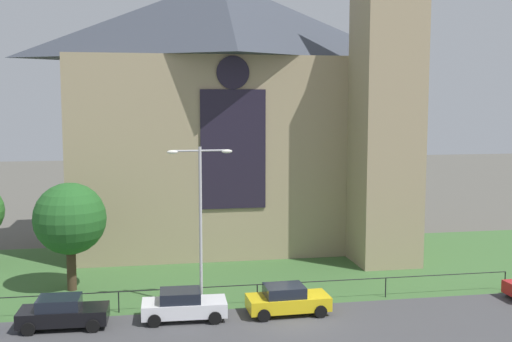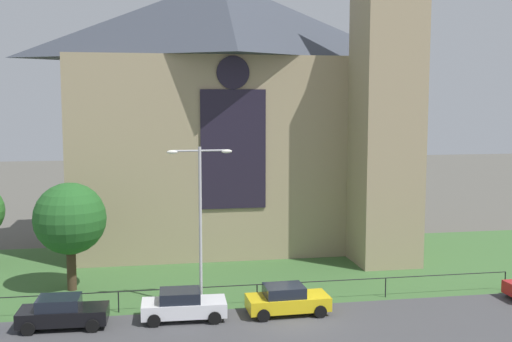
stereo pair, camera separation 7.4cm
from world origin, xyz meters
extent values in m
plane|color=#56544C|center=(0.00, 10.00, 0.00)|extent=(160.00, 160.00, 0.00)
cube|color=#424244|center=(0.00, -2.00, 0.00)|extent=(120.00, 8.00, 0.01)
cube|color=#3D6633|center=(0.00, 8.00, 0.00)|extent=(120.00, 20.00, 0.01)
cube|color=tan|center=(-1.51, 17.71, 7.00)|extent=(22.00, 12.00, 14.00)
pyramid|color=#383D47|center=(-1.51, 17.71, 17.00)|extent=(22.00, 12.00, 6.00)
cube|color=black|center=(-1.51, 11.66, 7.70)|extent=(4.40, 0.16, 8.00)
cylinder|color=black|center=(-1.51, 11.66, 12.80)|extent=(2.20, 0.15, 2.20)
cube|color=tan|center=(8.49, 9.71, 9.00)|extent=(4.00, 4.00, 18.00)
cylinder|color=black|center=(-1.51, 2.50, 1.10)|extent=(29.18, 0.05, 0.05)
cylinder|color=black|center=(-8.81, 2.50, 0.55)|extent=(0.07, 0.07, 1.10)
cylinder|color=black|center=(-1.51, 2.50, 0.55)|extent=(0.06, 0.07, 1.10)
cylinder|color=black|center=(5.79, 2.50, 0.55)|extent=(0.06, 0.07, 1.10)
cylinder|color=black|center=(13.08, 2.50, 0.55)|extent=(0.07, 0.07, 1.10)
cylinder|color=#423021|center=(-11.64, 6.92, 1.33)|extent=(0.54, 0.54, 2.67)
sphere|color=#235B23|center=(-11.64, 6.92, 4.22)|extent=(4.14, 4.14, 4.14)
cylinder|color=#B2B2B7|center=(-4.53, 2.40, 4.29)|extent=(0.16, 0.16, 8.57)
cylinder|color=#B2B2B7|center=(-5.23, 2.40, 8.37)|extent=(1.40, 0.10, 0.10)
cylinder|color=#B2B2B7|center=(-3.83, 2.40, 8.37)|extent=(1.40, 0.10, 0.10)
ellipsoid|color=white|center=(-5.93, 2.40, 8.32)|extent=(0.57, 0.26, 0.20)
ellipsoid|color=white|center=(-3.13, 2.40, 8.32)|extent=(0.57, 0.26, 0.20)
cube|color=black|center=(-11.33, 0.79, 0.61)|extent=(4.26, 1.96, 0.70)
cube|color=black|center=(-11.53, 0.80, 1.23)|extent=(2.06, 1.67, 0.55)
cylinder|color=black|center=(-9.83, 1.64, 0.32)|extent=(0.65, 0.24, 0.64)
cylinder|color=black|center=(-9.90, -0.16, 0.32)|extent=(0.65, 0.24, 0.64)
cylinder|color=black|center=(-12.77, 1.75, 0.32)|extent=(0.65, 0.24, 0.64)
cylinder|color=black|center=(-12.83, -0.05, 0.32)|extent=(0.65, 0.24, 0.64)
cube|color=silver|center=(-5.52, 0.87, 0.61)|extent=(4.26, 1.95, 0.70)
cube|color=black|center=(-5.72, 0.87, 1.23)|extent=(2.06, 1.67, 0.55)
cylinder|color=black|center=(-4.02, 1.71, 0.32)|extent=(0.65, 0.24, 0.64)
cylinder|color=black|center=(-4.08, -0.09, 0.32)|extent=(0.65, 0.24, 0.64)
cylinder|color=black|center=(-6.95, 1.82, 0.32)|extent=(0.65, 0.24, 0.64)
cylinder|color=black|center=(-7.02, 0.02, 0.32)|extent=(0.65, 0.24, 0.64)
cube|color=gold|center=(-0.21, 0.78, 0.61)|extent=(4.25, 1.91, 0.70)
cube|color=black|center=(-0.41, 0.77, 1.23)|extent=(2.04, 1.65, 0.55)
cylinder|color=black|center=(1.24, 1.72, 0.32)|extent=(0.65, 0.24, 0.64)
cylinder|color=black|center=(1.28, -0.08, 0.32)|extent=(0.65, 0.24, 0.64)
cylinder|color=black|center=(-1.70, 1.64, 0.32)|extent=(0.65, 0.24, 0.64)
cylinder|color=black|center=(-1.65, -0.16, 0.32)|extent=(0.65, 0.24, 0.64)
cylinder|color=black|center=(12.86, 1.53, 0.32)|extent=(0.64, 0.23, 0.64)
camera|label=1|loc=(-7.23, -29.35, 10.85)|focal=43.46mm
camera|label=2|loc=(-7.15, -29.36, 10.85)|focal=43.46mm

